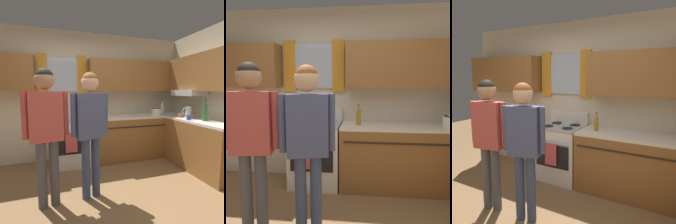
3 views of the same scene
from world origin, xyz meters
The scene contains 15 objects.
ground_plane centered at (0.00, 0.00, 0.00)m, with size 12.00×12.00×0.00m, color olive.
back_wall_unit centered at (0.03, 1.82, 1.47)m, with size 4.60×0.42×2.60m.
kitchen_counter_run centered at (1.51, 1.18, 0.45)m, with size 2.16×1.93×0.90m.
stove_oven centered at (-0.23, 1.54, 0.47)m, with size 0.70×0.67×1.10m.
bottle_oil_amber centered at (0.38, 1.50, 1.01)m, with size 0.06×0.06×0.29m.
bottle_milk_white centered at (1.85, 1.60, 1.02)m, with size 0.08×0.08×0.31m.
bottle_wine_green centered at (1.96, 0.51, 1.05)m, with size 0.08×0.08×0.39m.
bottle_squat_brown centered at (1.94, 0.76, 0.98)m, with size 0.08×0.08×0.21m.
mug_mustard_yellow centered at (2.05, 1.14, 0.95)m, with size 0.12×0.08×0.09m.
mug_cobalt_blue centered at (1.78, 0.68, 0.94)m, with size 0.11×0.07×0.08m.
cup_terracotta centered at (1.85, 1.00, 0.94)m, with size 0.11×0.07×0.08m.
stovetop_kettle centered at (1.58, 1.42, 1.00)m, with size 0.27×0.20×0.21m.
water_pitcher centered at (2.00, 0.96, 1.01)m, with size 0.19×0.11×0.22m.
adult_left centered at (-0.58, 0.32, 1.05)m, with size 0.51×0.23×1.67m.
adult_in_plaid centered at (-0.06, 0.35, 1.03)m, with size 0.50×0.24×1.64m.
Camera 1 is at (-0.47, -1.83, 1.40)m, focal length 28.00 mm.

